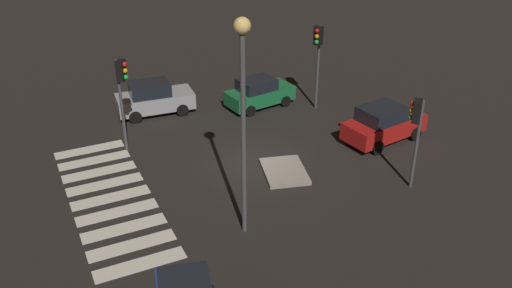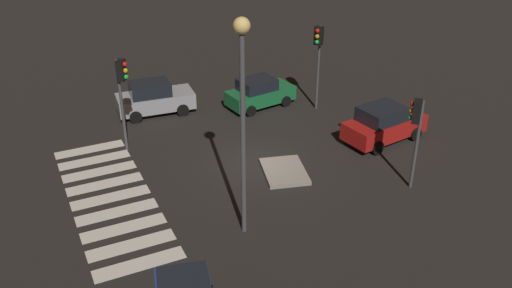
{
  "view_description": "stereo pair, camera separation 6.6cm",
  "coord_description": "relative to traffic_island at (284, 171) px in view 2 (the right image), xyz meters",
  "views": [
    {
      "loc": [
        19.75,
        -9.42,
        12.62
      ],
      "look_at": [
        0.0,
        0.0,
        1.0
      ],
      "focal_mm": 38.81,
      "sensor_mm": 36.0,
      "label": 1
    },
    {
      "loc": [
        19.78,
        -9.36,
        12.62
      ],
      "look_at": [
        0.0,
        0.0,
        1.0
      ],
      "focal_mm": 38.81,
      "sensor_mm": 36.0,
      "label": 2
    }
  ],
  "objects": [
    {
      "name": "crosswalk_near",
      "position": [
        -1.32,
        -7.39,
        -0.08
      ],
      "size": [
        9.9,
        3.2,
        0.02
      ],
      "color": "silver",
      "rests_on": "ground"
    },
    {
      "name": "car_green",
      "position": [
        -7.01,
        2.15,
        0.73
      ],
      "size": [
        2.21,
        3.97,
        1.66
      ],
      "rotation": [
        0.0,
        0.0,
        1.72
      ],
      "color": "#196B38",
      "rests_on": "ground"
    },
    {
      "name": "ground_plane",
      "position": [
        -1.32,
        -0.76,
        -0.09
      ],
      "size": [
        80.0,
        80.0,
        0.0
      ],
      "primitive_type": "plane",
      "color": "black"
    },
    {
      "name": "traffic_light_north",
      "position": [
        3.19,
        4.2,
        2.93
      ],
      "size": [
        0.54,
        0.53,
        3.98
      ],
      "rotation": [
        0.0,
        0.0,
        -2.31
      ],
      "color": "#47474C",
      "rests_on": "ground"
    },
    {
      "name": "car_red",
      "position": [
        -0.72,
        5.83,
        0.81
      ],
      "size": [
        2.46,
        4.39,
        1.83
      ],
      "rotation": [
        0.0,
        0.0,
        1.72
      ],
      "color": "red",
      "rests_on": "ground"
    },
    {
      "name": "traffic_island",
      "position": [
        0.0,
        0.0,
        0.0
      ],
      "size": [
        2.8,
        2.37,
        0.18
      ],
      "color": "gray",
      "rests_on": "ground"
    },
    {
      "name": "traffic_light_west",
      "position": [
        -5.37,
        4.76,
        3.44
      ],
      "size": [
        0.54,
        0.53,
        4.66
      ],
      "rotation": [
        0.0,
        0.0,
        -0.94
      ],
      "color": "#47474C",
      "rests_on": "ground"
    },
    {
      "name": "traffic_light_south",
      "position": [
        -5.1,
        -5.64,
        3.31
      ],
      "size": [
        0.54,
        0.53,
        4.49
      ],
      "rotation": [
        0.0,
        0.0,
        0.91
      ],
      "color": "#47474C",
      "rests_on": "ground"
    },
    {
      "name": "street_lamp",
      "position": [
        3.05,
        -3.32,
        5.4
      ],
      "size": [
        0.56,
        0.56,
        8.12
      ],
      "color": "#47474C",
      "rests_on": "ground"
    },
    {
      "name": "car_silver",
      "position": [
        -8.63,
        -3.36,
        0.79
      ],
      "size": [
        2.2,
        4.22,
        1.79
      ],
      "rotation": [
        0.0,
        0.0,
        1.49
      ],
      "color": "#9EA0A5",
      "rests_on": "ground"
    }
  ]
}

